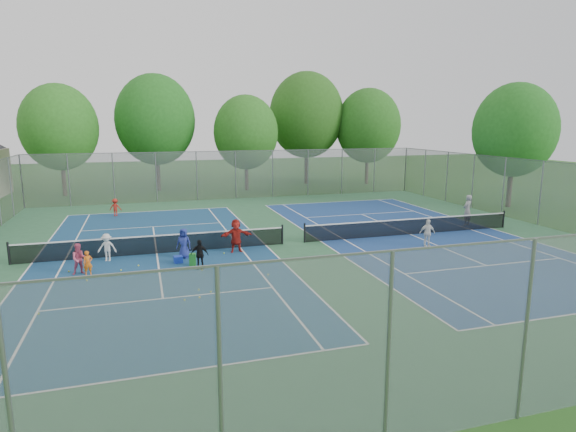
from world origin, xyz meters
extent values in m
plane|color=#23531A|center=(0.00, 0.00, 0.00)|extent=(120.00, 120.00, 0.00)
cube|color=#2F633F|center=(0.00, 0.00, 0.01)|extent=(32.00, 32.00, 0.01)
cube|color=navy|center=(-7.00, 0.00, 0.02)|extent=(10.97, 23.77, 0.01)
cube|color=navy|center=(7.00, 0.00, 0.02)|extent=(10.97, 23.77, 0.01)
cube|color=black|center=(-7.00, 0.00, 0.46)|extent=(12.87, 0.10, 0.91)
cube|color=black|center=(7.00, 0.00, 0.46)|extent=(12.87, 0.10, 0.91)
cube|color=gray|center=(0.00, 16.00, 2.00)|extent=(32.00, 0.10, 4.00)
cube|color=gray|center=(0.00, -16.00, 2.00)|extent=(32.00, 0.10, 4.00)
cube|color=gray|center=(16.00, 0.00, 2.00)|extent=(0.10, 32.00, 4.00)
cylinder|color=#443326|center=(-14.00, 22.00, 1.75)|extent=(0.36, 0.36, 3.50)
ellipsoid|color=#2B6B1F|center=(-14.00, 22.00, 5.90)|extent=(6.40, 6.40, 7.36)
cylinder|color=#443326|center=(-6.00, 23.00, 1.93)|extent=(0.36, 0.36, 3.85)
ellipsoid|color=#20611C|center=(-6.00, 23.00, 6.55)|extent=(7.20, 7.20, 8.28)
cylinder|color=#443326|center=(2.00, 21.00, 1.57)|extent=(0.36, 0.36, 3.15)
ellipsoid|color=#29661D|center=(2.00, 21.00, 5.40)|extent=(6.00, 6.00, 6.90)
cylinder|color=#443326|center=(9.00, 24.00, 2.10)|extent=(0.36, 0.36, 4.20)
ellipsoid|color=#265719|center=(9.00, 24.00, 7.05)|extent=(7.60, 7.60, 8.74)
cylinder|color=#443326|center=(15.00, 22.00, 1.75)|extent=(0.36, 0.36, 3.50)
ellipsoid|color=#245D1A|center=(15.00, 22.00, 5.97)|extent=(6.60, 6.60, 7.59)
cylinder|color=#443326|center=(19.00, 6.00, 1.75)|extent=(0.36, 0.36, 3.50)
ellipsoid|color=#1F5F1B|center=(19.00, 6.00, 5.75)|extent=(6.00, 6.00, 6.90)
cube|color=#1836BA|center=(-6.11, -1.87, 0.16)|extent=(0.41, 0.41, 0.32)
cube|color=#238329|center=(-5.52, -2.49, 0.28)|extent=(0.33, 0.33, 0.55)
imported|color=orange|center=(-9.85, -2.60, 0.52)|extent=(0.44, 0.35, 1.04)
imported|color=#CE506F|center=(-10.18, -2.39, 0.67)|extent=(0.74, 0.62, 1.34)
imported|color=silver|center=(-9.21, -0.61, 0.65)|extent=(0.91, 0.63, 1.29)
imported|color=black|center=(-5.28, -3.12, 0.66)|extent=(0.84, 0.56, 1.32)
imported|color=navy|center=(-5.78, -1.16, 0.72)|extent=(0.83, 0.71, 1.44)
imported|color=#A71E17|center=(-3.22, -0.80, 0.83)|extent=(1.55, 0.54, 1.65)
imported|color=#AA2318|center=(-9.33, 10.75, 0.61)|extent=(0.87, 0.62, 1.22)
imported|color=gray|center=(11.69, 1.23, 0.96)|extent=(0.83, 0.71, 1.92)
imported|color=white|center=(6.38, -2.62, 0.72)|extent=(0.88, 0.46, 1.44)
sphere|color=#AACC2F|center=(-11.02, -6.71, 0.03)|extent=(0.07, 0.07, 0.07)
sphere|color=#C8D431|center=(-10.69, -1.99, 0.03)|extent=(0.07, 0.07, 0.07)
sphere|color=yellow|center=(-2.66, -4.89, 0.03)|extent=(0.07, 0.07, 0.07)
sphere|color=yellow|center=(-9.84, -3.48, 0.03)|extent=(0.07, 0.07, 0.07)
sphere|color=yellow|center=(-5.72, -6.75, 0.03)|extent=(0.07, 0.07, 0.07)
sphere|color=yellow|center=(-6.27, -6.84, 0.03)|extent=(0.07, 0.07, 0.07)
sphere|color=#D0F138|center=(-5.66, -5.90, 0.03)|extent=(0.07, 0.07, 0.07)
sphere|color=#B7D932|center=(-5.23, -3.46, 0.03)|extent=(0.07, 0.07, 0.07)
sphere|color=#B9E134|center=(-3.87, -1.03, 0.03)|extent=(0.07, 0.07, 0.07)
sphere|color=#CEDD33|center=(-8.57, -2.45, 0.03)|extent=(0.07, 0.07, 0.07)
sphere|color=#EEF138|center=(-7.85, -1.95, 0.03)|extent=(0.07, 0.07, 0.07)
sphere|color=#DCF338|center=(-5.25, -6.26, 0.03)|extent=(0.07, 0.07, 0.07)
camera|label=1|loc=(-7.49, -23.52, 6.28)|focal=30.00mm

